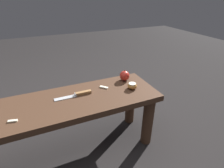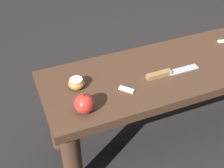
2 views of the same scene
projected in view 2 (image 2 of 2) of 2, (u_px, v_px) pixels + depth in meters
ground_plane at (169, 131)px, 1.62m from camera, size 8.00×8.00×0.00m
wooden_bench at (178, 81)px, 1.40m from camera, size 1.21×0.39×0.43m
knife at (165, 73)px, 1.28m from camera, size 0.24×0.03×0.02m
apple_whole at (84, 104)px, 1.10m from camera, size 0.07×0.07×0.08m
apple_cut at (76, 83)px, 1.21m from camera, size 0.07×0.07×0.04m
apple_slice_near_knife at (223, 41)px, 1.47m from camera, size 0.05×0.03×0.01m
apple_slice_center at (127, 89)px, 1.21m from camera, size 0.06×0.06×0.01m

